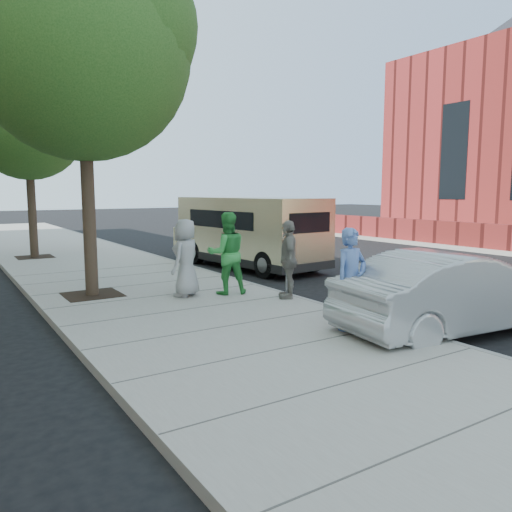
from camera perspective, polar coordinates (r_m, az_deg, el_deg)
name	(u,v)px	position (r m, az deg, el deg)	size (l,w,h in m)	color
ground	(235,309)	(10.46, -2.36, -6.12)	(120.00, 120.00, 0.00)	black
sidewalk	(192,312)	(9.99, -7.35, -6.39)	(5.00, 60.00, 0.15)	gray
curb_face	(291,298)	(11.22, 4.02, -4.81)	(0.12, 60.00, 0.16)	gray
church_wall	(511,238)	(21.60, 27.15, 1.85)	(0.30, 22.00, 1.00)	maroon
tree_near	(84,42)	(11.95, -19.09, 22.06)	(4.62, 4.60, 7.53)	black
tree_far	(28,119)	(19.15, -24.59, 14.09)	(3.92, 3.80, 6.49)	black
parking_meter	(287,256)	(10.79, 3.57, -0.03)	(0.27, 0.18, 1.24)	gray
van	(247,230)	(16.07, -1.00, 2.93)	(2.57, 6.20, 2.24)	#C7BE8F
sedan	(453,293)	(9.24, 21.56, -3.93)	(1.51, 4.33, 1.43)	#A4A7AB
person_officer	(351,279)	(8.42, 10.82, -2.61)	(0.62, 0.41, 1.70)	#5776BA
person_green_shirt	(227,253)	(11.16, -3.34, 0.31)	(0.89, 0.70, 1.84)	green
person_gray_shirt	(186,258)	(11.01, -8.02, -0.21)	(0.83, 0.54, 1.70)	#9B9C9E
person_striped_polo	(288,259)	(10.75, 3.71, -0.38)	(0.99, 0.41, 1.68)	gray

